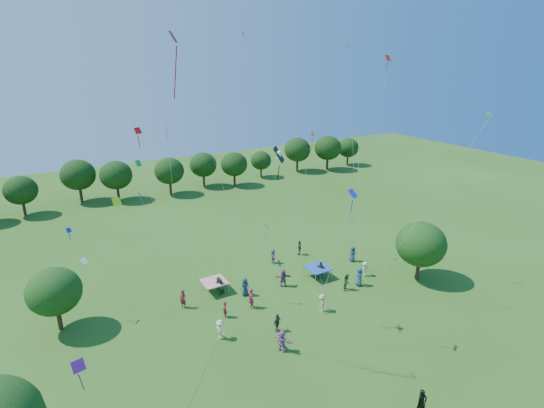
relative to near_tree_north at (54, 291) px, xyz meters
The scene contains 42 objects.
near_tree_north is the anchor object (origin of this frame).
near_tree_east 32.98m from the near_tree_north, 15.45° to the right, with size 4.88×4.88×6.02m.
treeline 34.98m from the near_tree_north, 68.09° to the left, with size 88.01×8.77×6.77m.
tent_red_stripe 13.50m from the near_tree_north, ahead, with size 2.20×2.20×1.10m.
tent_blue 23.73m from the near_tree_north, ahead, with size 2.20×2.20×1.10m.
man_in_black 28.08m from the near_tree_north, 48.47° to the right, with size 0.68×0.44×1.82m, color black.
crowd_person_0 28.99m from the near_tree_north, ahead, with size 0.85×0.46×1.73m, color navy.
crowd_person_1 10.29m from the near_tree_north, 11.43° to the right, with size 0.66×0.42×1.77m, color maroon.
crowd_person_2 13.79m from the near_tree_north, ahead, with size 0.81×0.44×1.64m, color #2A633B.
crowd_person_3 22.00m from the near_tree_north, 23.12° to the right, with size 1.07×0.48×1.64m, color #AEA78B.
crowd_person_4 17.92m from the near_tree_north, 30.95° to the right, with size 0.93×0.42×1.59m, color #3A322E.
crowd_person_5 19.84m from the near_tree_north, ahead, with size 1.69×0.60×1.81m, color #854D6E.
crowd_person_6 15.93m from the near_tree_north, 10.46° to the right, with size 0.87×0.47×1.77m, color navy.
crowd_person_7 13.66m from the near_tree_north, 22.68° to the right, with size 0.56×0.36×1.49m, color maroon.
crowd_person_8 25.41m from the near_tree_north, 15.74° to the right, with size 0.82×0.44×1.67m, color #225026.
crowd_person_9 28.38m from the near_tree_north, 11.43° to the right, with size 1.01×0.45×1.54m, color beige.
crowd_person_10 24.89m from the near_tree_north, ahead, with size 1.00×0.45×1.71m, color #3C3830.
crowd_person_11 18.44m from the near_tree_north, 38.63° to the right, with size 1.67×0.59×1.78m, color #AE65A3.
crowd_person_12 26.87m from the near_tree_north, 14.77° to the right, with size 0.93×0.50×1.89m, color navy.
crowd_person_13 15.97m from the near_tree_north, 18.48° to the right, with size 0.70×0.45×1.88m, color maroon.
crowd_person_14 13.86m from the near_tree_north, ahead, with size 0.80×0.43×1.63m, color #275B2D.
crowd_person_15 13.54m from the near_tree_north, 35.38° to the right, with size 1.10×0.49×1.68m, color beige.
crowd_person_16 24.00m from the near_tree_north, ahead, with size 1.04×0.47×1.77m, color #443D36.
crowd_person_17 21.28m from the near_tree_north, ahead, with size 1.49×0.53×1.60m, color #884F87.
pirate_kite 20.82m from the near_tree_north, 26.95° to the right, with size 4.11×3.78×13.61m.
red_high_kite 19.84m from the near_tree_north, 46.53° to the right, with size 6.06×1.84×21.21m.
small_kite_0 26.07m from the near_tree_north, ahead, with size 2.15×0.64×12.57m.
small_kite_1 31.39m from the near_tree_north, 11.57° to the right, with size 0.61×1.29×20.01m.
small_kite_2 30.57m from the near_tree_north, ahead, with size 2.87×4.57×12.50m.
small_kite_3 26.84m from the near_tree_north, 18.65° to the right, with size 2.77×0.59×20.84m.
small_kite_4 23.76m from the near_tree_north, 34.40° to the right, with size 2.93×1.25×11.17m.
small_kite_5 25.68m from the near_tree_north, 13.58° to the left, with size 3.24×5.01×22.29m.
small_kite_6 3.74m from the near_tree_north, ahead, with size 7.88×2.39×4.46m.
small_kite_7 18.22m from the near_tree_north, 43.18° to the right, with size 0.46×2.48×9.78m.
small_kite_8 13.16m from the near_tree_north, 17.01° to the left, with size 3.97×2.64×14.11m.
small_kite_9 13.29m from the near_tree_north, ahead, with size 0.40×1.73×14.93m.
small_kite_10 8.44m from the near_tree_north, 15.43° to the right, with size 5.34×0.53×9.64m.
small_kite_11 11.64m from the near_tree_north, 35.95° to the right, with size 3.29×3.08×13.05m.
small_kite_12 4.79m from the near_tree_north, 27.29° to the left, with size 8.34×5.54×6.16m.
small_kite_13 13.00m from the near_tree_north, 81.93° to the right, with size 9.73×6.59×5.05m.
small_kite_14 33.52m from the near_tree_north, 23.53° to the right, with size 4.56×6.20×15.82m.
small_kite_15 9.24m from the near_tree_north, ahead, with size 2.83×1.62×9.45m.
Camera 1 is at (-14.70, -11.20, 21.06)m, focal length 28.00 mm.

